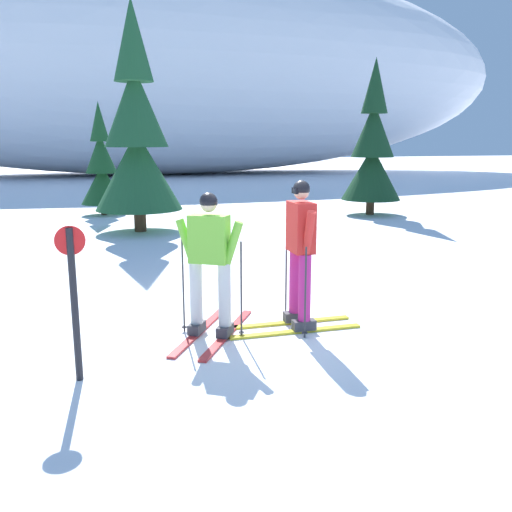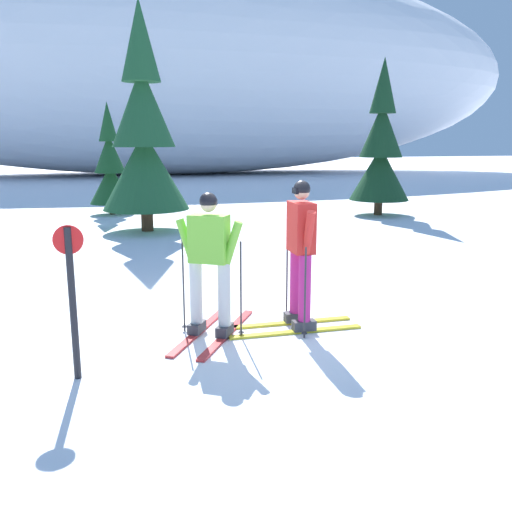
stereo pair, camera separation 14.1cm
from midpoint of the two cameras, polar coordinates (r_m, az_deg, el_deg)
ground_plane at (r=7.13m, az=-0.46°, el=-6.85°), size 120.00×120.00×0.00m
skier_lime_jacket at (r=6.41m, az=-5.46°, el=-0.66°), size 1.31×1.76×1.72m
skier_red_jacket at (r=6.67m, az=3.98°, el=0.46°), size 1.67×0.80×1.84m
pine_tree_center_left at (r=17.66m, az=-16.01°, el=8.76°), size 1.32×1.32×3.42m
pine_tree_center_right at (r=14.17m, az=-12.62°, el=11.95°), size 2.17×2.17×5.62m
pine_tree_far_right at (r=17.39m, az=11.80°, el=10.68°), size 1.81×1.81×4.70m
snow_ridge_background at (r=37.88m, az=-9.99°, el=18.62°), size 47.82×16.88×13.47m
trail_marker_post at (r=5.51m, az=-19.13°, el=-3.83°), size 0.28×0.07×1.53m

